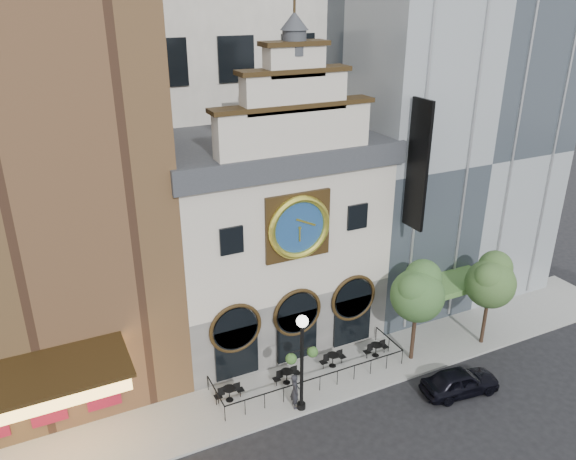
{
  "coord_description": "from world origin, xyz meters",
  "views": [
    {
      "loc": [
        -11.97,
        -19.64,
        19.62
      ],
      "look_at": [
        0.46,
        6.0,
        7.46
      ],
      "focal_mm": 35.0,
      "sensor_mm": 36.0,
      "label": 1
    }
  ],
  "objects_px": {
    "pedestrian": "(295,391)",
    "lamppost": "(302,353)",
    "car_right": "(460,381)",
    "tree_left": "(418,291)",
    "bistro_3": "(376,349)",
    "bistro_2": "(333,359)",
    "tree_right": "(491,280)",
    "bistro_0": "(229,393)",
    "bistro_1": "(287,376)"
  },
  "relations": [
    {
      "from": "bistro_3",
      "to": "tree_right",
      "type": "bearing_deg",
      "value": -13.38
    },
    {
      "from": "bistro_0",
      "to": "car_right",
      "type": "distance_m",
      "value": 12.12
    },
    {
      "from": "tree_left",
      "to": "bistro_1",
      "type": "bearing_deg",
      "value": 171.88
    },
    {
      "from": "bistro_2",
      "to": "car_right",
      "type": "xyz_separation_m",
      "value": [
        5.0,
        -4.72,
        0.1
      ]
    },
    {
      "from": "bistro_2",
      "to": "car_right",
      "type": "relative_size",
      "value": 0.38
    },
    {
      "from": "bistro_2",
      "to": "bistro_3",
      "type": "distance_m",
      "value": 2.75
    },
    {
      "from": "bistro_2",
      "to": "pedestrian",
      "type": "height_order",
      "value": "pedestrian"
    },
    {
      "from": "tree_left",
      "to": "tree_right",
      "type": "bearing_deg",
      "value": -6.41
    },
    {
      "from": "pedestrian",
      "to": "tree_right",
      "type": "bearing_deg",
      "value": -75.4
    },
    {
      "from": "pedestrian",
      "to": "lamppost",
      "type": "relative_size",
      "value": 0.36
    },
    {
      "from": "bistro_3",
      "to": "car_right",
      "type": "distance_m",
      "value": 5.02
    },
    {
      "from": "pedestrian",
      "to": "tree_left",
      "type": "height_order",
      "value": "tree_left"
    },
    {
      "from": "pedestrian",
      "to": "car_right",
      "type": "bearing_deg",
      "value": -94.15
    },
    {
      "from": "pedestrian",
      "to": "bistro_1",
      "type": "bearing_deg",
      "value": 0.46
    },
    {
      "from": "bistro_1",
      "to": "car_right",
      "type": "relative_size",
      "value": 0.38
    },
    {
      "from": "bistro_0",
      "to": "lamppost",
      "type": "height_order",
      "value": "lamppost"
    },
    {
      "from": "bistro_2",
      "to": "tree_right",
      "type": "distance_m",
      "value": 10.2
    },
    {
      "from": "bistro_0",
      "to": "lamppost",
      "type": "distance_m",
      "value": 4.74
    },
    {
      "from": "car_right",
      "to": "tree_left",
      "type": "bearing_deg",
      "value": 15.34
    },
    {
      "from": "bistro_0",
      "to": "car_right",
      "type": "relative_size",
      "value": 0.38
    },
    {
      "from": "pedestrian",
      "to": "tree_left",
      "type": "xyz_separation_m",
      "value": [
        7.9,
        0.79,
        3.39
      ]
    },
    {
      "from": "tree_left",
      "to": "bistro_2",
      "type": "bearing_deg",
      "value": 164.33
    },
    {
      "from": "tree_right",
      "to": "bistro_1",
      "type": "bearing_deg",
      "value": 172.55
    },
    {
      "from": "bistro_2",
      "to": "lamppost",
      "type": "relative_size",
      "value": 0.29
    },
    {
      "from": "lamppost",
      "to": "car_right",
      "type": "bearing_deg",
      "value": -18.48
    },
    {
      "from": "bistro_0",
      "to": "tree_right",
      "type": "distance_m",
      "value": 16.07
    },
    {
      "from": "lamppost",
      "to": "tree_left",
      "type": "bearing_deg",
      "value": 5.73
    },
    {
      "from": "bistro_3",
      "to": "bistro_1",
      "type": "bearing_deg",
      "value": 179.59
    },
    {
      "from": "bistro_1",
      "to": "bistro_3",
      "type": "xyz_separation_m",
      "value": [
        5.7,
        -0.04,
        0.0
      ]
    },
    {
      "from": "bistro_1",
      "to": "bistro_2",
      "type": "relative_size",
      "value": 1.0
    },
    {
      "from": "bistro_1",
      "to": "pedestrian",
      "type": "xyz_separation_m",
      "value": [
        -0.43,
        -1.85,
        0.51
      ]
    },
    {
      "from": "car_right",
      "to": "tree_right",
      "type": "relative_size",
      "value": 0.73
    },
    {
      "from": "bistro_0",
      "to": "bistro_2",
      "type": "relative_size",
      "value": 1.0
    },
    {
      "from": "bistro_0",
      "to": "pedestrian",
      "type": "distance_m",
      "value": 3.44
    },
    {
      "from": "lamppost",
      "to": "tree_left",
      "type": "distance_m",
      "value": 7.81
    },
    {
      "from": "bistro_1",
      "to": "pedestrian",
      "type": "distance_m",
      "value": 1.97
    },
    {
      "from": "bistro_2",
      "to": "bistro_3",
      "type": "relative_size",
      "value": 1.0
    },
    {
      "from": "bistro_2",
      "to": "tree_left",
      "type": "distance_m",
      "value": 6.1
    },
    {
      "from": "pedestrian",
      "to": "tree_right",
      "type": "height_order",
      "value": "tree_right"
    },
    {
      "from": "tree_right",
      "to": "car_right",
      "type": "bearing_deg",
      "value": -145.96
    },
    {
      "from": "bistro_1",
      "to": "lamppost",
      "type": "xyz_separation_m",
      "value": [
        -0.2,
        -2.12,
        2.9
      ]
    },
    {
      "from": "bistro_3",
      "to": "pedestrian",
      "type": "bearing_deg",
      "value": -163.55
    },
    {
      "from": "bistro_3",
      "to": "tree_right",
      "type": "xyz_separation_m",
      "value": [
        6.58,
        -1.57,
        3.74
      ]
    },
    {
      "from": "bistro_1",
      "to": "bistro_2",
      "type": "distance_m",
      "value": 2.97
    },
    {
      "from": "bistro_1",
      "to": "tree_right",
      "type": "height_order",
      "value": "tree_right"
    },
    {
      "from": "bistro_0",
      "to": "pedestrian",
      "type": "relative_size",
      "value": 0.81
    },
    {
      "from": "car_right",
      "to": "bistro_2",
      "type": "bearing_deg",
      "value": 53.95
    },
    {
      "from": "bistro_1",
      "to": "car_right",
      "type": "xyz_separation_m",
      "value": [
        7.96,
        -4.52,
        0.1
      ]
    },
    {
      "from": "tree_right",
      "to": "bistro_3",
      "type": "bearing_deg",
      "value": 166.62
    },
    {
      "from": "tree_right",
      "to": "bistro_0",
      "type": "bearing_deg",
      "value": 173.99
    }
  ]
}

